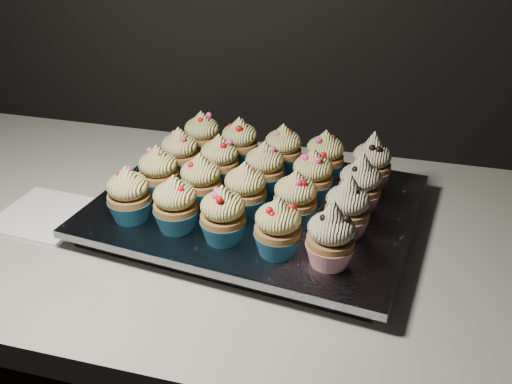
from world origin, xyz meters
TOP-DOWN VIEW (x-y plane):
  - worktop at (0.00, 1.70)m, footprint 2.44×0.64m
  - napkin at (-0.10, 1.64)m, footprint 0.15×0.15m
  - baking_tray at (0.22, 1.71)m, footprint 0.47×0.38m
  - foil_lining at (0.22, 1.71)m, footprint 0.51×0.42m
  - cupcake_0 at (0.06, 1.62)m, footprint 0.06×0.06m
  - cupcake_1 at (0.13, 1.61)m, footprint 0.06×0.06m
  - cupcake_2 at (0.21, 1.60)m, footprint 0.06×0.06m
  - cupcake_3 at (0.29, 1.59)m, footprint 0.06×0.06m
  - cupcake_4 at (0.35, 1.59)m, footprint 0.06×0.06m
  - cupcake_5 at (0.07, 1.70)m, footprint 0.06×0.06m
  - cupcake_6 at (0.15, 1.69)m, footprint 0.06×0.06m
  - cupcake_7 at (0.22, 1.68)m, footprint 0.06×0.06m
  - cupcake_8 at (0.29, 1.67)m, footprint 0.06×0.06m
  - cupcake_9 at (0.37, 1.66)m, footprint 0.06×0.06m
  - cupcake_10 at (0.08, 1.77)m, footprint 0.06×0.06m
  - cupcake_11 at (0.15, 1.76)m, footprint 0.06×0.06m
  - cupcake_12 at (0.23, 1.75)m, footprint 0.06×0.06m
  - cupcake_13 at (0.30, 1.75)m, footprint 0.06×0.06m
  - cupcake_14 at (0.38, 1.73)m, footprint 0.06×0.06m
  - cupcake_15 at (0.09, 1.84)m, footprint 0.06×0.06m
  - cupcake_16 at (0.16, 1.83)m, footprint 0.06×0.06m
  - cupcake_17 at (0.24, 1.83)m, footprint 0.06×0.06m
  - cupcake_18 at (0.31, 1.82)m, footprint 0.06×0.06m
  - cupcake_19 at (0.39, 1.81)m, footprint 0.06×0.06m

SIDE VIEW (x-z plane):
  - worktop at x=0.00m, z-range 0.86..0.90m
  - napkin at x=-0.10m, z-range 0.90..0.90m
  - baking_tray at x=0.22m, z-range 0.90..0.92m
  - foil_lining at x=0.22m, z-range 0.92..0.93m
  - cupcake_0 at x=0.06m, z-range 0.93..1.01m
  - cupcake_1 at x=0.13m, z-range 0.93..1.01m
  - cupcake_2 at x=0.21m, z-range 0.93..1.01m
  - cupcake_3 at x=0.29m, z-range 0.93..1.01m
  - cupcake_5 at x=0.07m, z-range 0.93..1.01m
  - cupcake_6 at x=0.15m, z-range 0.93..1.01m
  - cupcake_7 at x=0.22m, z-range 0.93..1.01m
  - cupcake_8 at x=0.29m, z-range 0.93..1.01m
  - cupcake_10 at x=0.08m, z-range 0.93..1.01m
  - cupcake_11 at x=0.15m, z-range 0.93..1.01m
  - cupcake_12 at x=0.23m, z-range 0.93..1.01m
  - cupcake_13 at x=0.30m, z-range 0.93..1.01m
  - cupcake_15 at x=0.09m, z-range 0.93..1.01m
  - cupcake_16 at x=0.16m, z-range 0.93..1.01m
  - cupcake_17 at x=0.24m, z-range 0.93..1.01m
  - cupcake_18 at x=0.31m, z-range 0.93..1.01m
  - cupcake_4 at x=0.35m, z-range 0.93..1.02m
  - cupcake_9 at x=0.37m, z-range 0.93..1.02m
  - cupcake_14 at x=0.38m, z-range 0.93..1.02m
  - cupcake_19 at x=0.39m, z-range 0.93..1.02m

